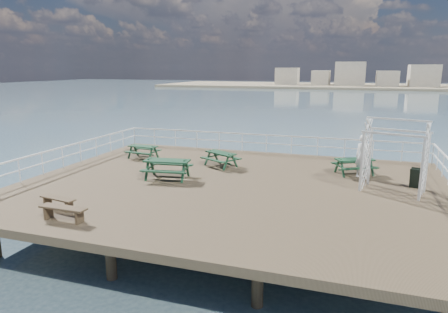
% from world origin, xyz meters
% --- Properties ---
extents(ground, '(18.00, 14.00, 0.30)m').
position_xyz_m(ground, '(0.00, 0.00, -0.15)').
color(ground, brown).
rests_on(ground, ground).
extents(sea_backdrop, '(300.00, 300.00, 9.20)m').
position_xyz_m(sea_backdrop, '(12.54, 134.07, -0.51)').
color(sea_backdrop, '#40596C').
rests_on(sea_backdrop, ground).
extents(railing, '(17.77, 13.76, 1.10)m').
position_xyz_m(railing, '(-0.07, 2.57, 0.87)').
color(railing, silver).
rests_on(railing, ground).
extents(picnic_table_a, '(1.72, 1.43, 0.79)m').
position_xyz_m(picnic_table_a, '(-6.18, 3.27, 0.50)').
color(picnic_table_a, '#153B22').
rests_on(picnic_table_a, ground).
extents(picnic_table_b, '(2.13, 1.99, 0.82)m').
position_xyz_m(picnic_table_b, '(-1.48, 2.85, 0.52)').
color(picnic_table_b, '#153B22').
rests_on(picnic_table_b, ground).
extents(picnic_table_c, '(2.19, 2.05, 0.85)m').
position_xyz_m(picnic_table_c, '(4.99, 3.35, 0.54)').
color(picnic_table_c, '#153B22').
rests_on(picnic_table_c, ground).
extents(picnic_table_d, '(2.22, 1.88, 0.98)m').
position_xyz_m(picnic_table_d, '(-3.04, -0.10, 0.63)').
color(picnic_table_d, '#153B22').
rests_on(picnic_table_d, ground).
extents(flat_bench_near, '(1.50, 0.58, 0.42)m').
position_xyz_m(flat_bench_near, '(-4.95, -4.93, 0.32)').
color(flat_bench_near, brown).
rests_on(flat_bench_near, ground).
extents(flat_bench_far, '(1.67, 0.42, 0.48)m').
position_xyz_m(flat_bench_far, '(-3.99, -5.80, 0.36)').
color(flat_bench_far, brown).
rests_on(flat_bench_far, ground).
extents(trellis_arbor, '(2.66, 1.89, 2.98)m').
position_xyz_m(trellis_arbor, '(6.48, 0.96, 1.32)').
color(trellis_arbor, silver).
rests_on(trellis_arbor, ground).
extents(sandwich_board, '(0.61, 0.51, 0.86)m').
position_xyz_m(sandwich_board, '(7.48, 1.81, 0.42)').
color(sandwich_board, black).
rests_on(sandwich_board, ground).
extents(person, '(0.82, 0.66, 1.95)m').
position_xyz_m(person, '(5.34, 3.02, 0.97)').
color(person, white).
rests_on(person, ground).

